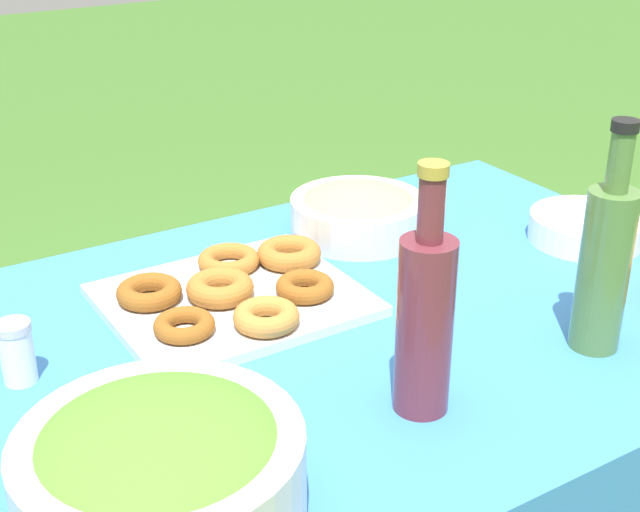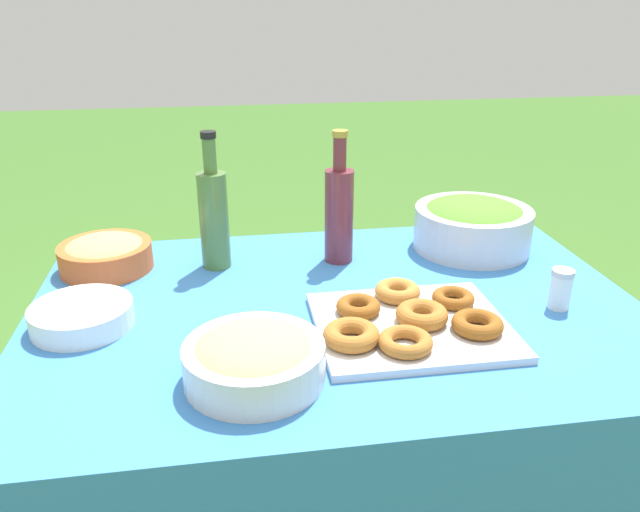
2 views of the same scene
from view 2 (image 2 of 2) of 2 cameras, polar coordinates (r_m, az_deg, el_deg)
picnic_table at (r=1.39m, az=1.56°, el=-7.98°), size 1.30×0.90×0.70m
salad_bowl at (r=1.66m, az=13.79°, el=2.90°), size 0.30×0.30×0.13m
pasta_bowl at (r=1.08m, az=-6.04°, el=-9.26°), size 0.24×0.24×0.09m
donut_platter at (r=1.25m, az=8.17°, el=-5.93°), size 0.40×0.34×0.05m
plate_stack at (r=1.33m, az=-20.94°, el=-5.14°), size 0.20×0.20×0.05m
olive_oil_bottle at (r=1.50m, az=-9.69°, el=3.67°), size 0.07×0.07×0.33m
wine_bottle at (r=1.52m, az=1.75°, el=4.11°), size 0.07×0.07×0.33m
bread_bowl at (r=1.58m, az=-19.02°, el=0.22°), size 0.22×0.22×0.08m
salt_shaker at (r=1.40m, az=21.15°, el=-2.82°), size 0.05×0.05×0.09m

